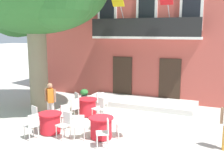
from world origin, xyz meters
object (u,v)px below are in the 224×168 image
object	(u,v)px
cafe_chair_front_3	(99,107)
ground_planter_left	(84,94)
cafe_table_front	(88,107)
cafe_chair_near_tree_0	(67,115)
cafe_chair_middle_1	(122,122)
pedestrian_mid_plaza	(50,100)
cafe_table_middle	(101,127)
cafe_chair_near_tree_2	(32,124)
cafe_table_near_tree	(50,123)
cafe_chair_front_1	(79,101)
cafe_chair_front_0	(101,101)
cafe_chair_near_tree_3	(65,123)
cafe_chair_middle_0	(105,131)
cafe_chair_near_tree_1	(37,115)
cafe_chair_middle_3	(79,125)
cafe_chair_middle_2	(101,117)
cafe_chair_front_2	(74,107)

from	to	relation	value
cafe_chair_front_3	ground_planter_left	xyz separation A→B (m)	(-2.33, 2.88, -0.22)
cafe_table_front	cafe_chair_front_3	distance (m)	0.77
cafe_chair_near_tree_0	cafe_chair_middle_1	distance (m)	2.25
cafe_chair_front_3	cafe_chair_middle_1	bearing A→B (deg)	-42.14
pedestrian_mid_plaza	cafe_table_middle	bearing A→B (deg)	-17.83
cafe_chair_near_tree_0	pedestrian_mid_plaza	bearing A→B (deg)	156.37
cafe_table_front	cafe_chair_near_tree_2	bearing A→B (deg)	-97.36
cafe_table_near_tree	pedestrian_mid_plaza	world-z (taller)	pedestrian_mid_plaza
cafe_chair_front_1	cafe_chair_front_3	bearing A→B (deg)	-25.14
cafe_chair_near_tree_0	cafe_chair_front_0	bearing A→B (deg)	83.29
cafe_chair_middle_1	ground_planter_left	bearing A→B (deg)	132.30
cafe_table_front	cafe_chair_front_0	world-z (taller)	cafe_chair_front_0
cafe_chair_near_tree_2	ground_planter_left	xyz separation A→B (m)	(-1.22, 5.81, -0.22)
cafe_chair_near_tree_0	cafe_chair_front_0	xyz separation A→B (m)	(0.29, 2.44, 0.00)
cafe_chair_near_tree_3	pedestrian_mid_plaza	distance (m)	2.07
cafe_chair_middle_1	cafe_chair_front_0	size ratio (longest dim) A/B	1.00
cafe_chair_middle_0	cafe_chair_front_3	world-z (taller)	same
cafe_chair_near_tree_2	cafe_chair_middle_1	world-z (taller)	same
cafe_table_near_tree	cafe_chair_front_0	size ratio (longest dim) A/B	0.95
cafe_table_middle	cafe_chair_middle_0	xyz separation A→B (m)	(0.43, -0.62, 0.14)
cafe_table_near_tree	cafe_chair_near_tree_1	size ratio (longest dim) A/B	0.95
cafe_table_near_tree	pedestrian_mid_plaza	xyz separation A→B (m)	(-0.81, 1.17, 0.51)
cafe_chair_front_0	cafe_chair_middle_3	bearing A→B (deg)	-77.25
cafe_chair_middle_3	cafe_chair_near_tree_3	bearing A→B (deg)	-175.76
cafe_chair_middle_0	cafe_table_front	size ratio (longest dim) A/B	1.05
cafe_chair_middle_2	cafe_table_front	xyz separation A→B (m)	(-1.39, 1.49, -0.14)
cafe_chair_front_0	ground_planter_left	size ratio (longest dim) A/B	1.62
cafe_chair_middle_3	cafe_chair_middle_2	bearing A→B (deg)	74.23
cafe_chair_middle_3	cafe_chair_near_tree_1	bearing A→B (deg)	171.01
cafe_table_near_tree	cafe_chair_near_tree_3	size ratio (longest dim) A/B	0.95
cafe_chair_front_2	cafe_table_middle	bearing A→B (deg)	-36.65
cafe_chair_front_3	cafe_chair_near_tree_3	bearing A→B (deg)	-94.01
cafe_chair_front_0	cafe_table_near_tree	bearing A→B (deg)	-99.78
cafe_chair_near_tree_3	cafe_chair_front_2	xyz separation A→B (m)	(-0.81, 1.93, 0.00)
cafe_chair_near_tree_0	ground_planter_left	size ratio (longest dim) A/B	1.62
cafe_chair_near_tree_1	cafe_chair_front_0	bearing A→B (deg)	66.70
cafe_chair_front_2	cafe_chair_near_tree_2	bearing A→B (deg)	-93.36
cafe_chair_near_tree_2	cafe_chair_front_3	distance (m)	3.14
cafe_table_near_tree	cafe_chair_middle_3	bearing A→B (deg)	-5.19
cafe_chair_front_0	cafe_chair_front_1	bearing A→B (deg)	-163.41
cafe_chair_near_tree_1	ground_planter_left	xyz separation A→B (m)	(-0.70, 4.89, -0.22)
cafe_table_near_tree	cafe_chair_middle_0	bearing A→B (deg)	-7.81
cafe_chair_middle_0	cafe_chair_middle_1	distance (m)	1.10
cafe_chair_middle_0	cafe_chair_front_3	bearing A→B (deg)	119.50
cafe_chair_middle_0	ground_planter_left	size ratio (longest dim) A/B	1.62
cafe_chair_near_tree_2	pedestrian_mid_plaza	xyz separation A→B (m)	(-0.59, 1.90, 0.38)
cafe_table_front	cafe_chair_front_0	distance (m)	0.77
cafe_chair_middle_0	ground_planter_left	world-z (taller)	cafe_chair_middle_0
cafe_table_middle	cafe_chair_front_2	xyz separation A→B (m)	(-1.98, 1.47, 0.14)
cafe_chair_near_tree_0	cafe_chair_front_3	size ratio (longest dim) A/B	1.00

